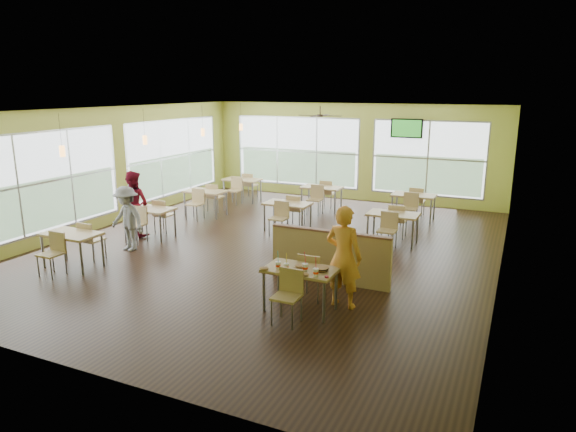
# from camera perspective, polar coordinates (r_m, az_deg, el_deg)

# --- Properties ---
(room) EXTENTS (12.00, 12.04, 3.20)m
(room) POSITION_cam_1_polar(r_m,az_deg,el_deg) (11.85, -1.76, 3.93)
(room) COLOR black
(room) RESTS_ON ground
(window_bays) EXTENTS (9.24, 10.24, 2.38)m
(window_bays) POSITION_cam_1_polar(r_m,az_deg,el_deg) (15.79, -5.44, 5.95)
(window_bays) COLOR white
(window_bays) RESTS_ON room
(main_table) EXTENTS (1.22, 1.52, 0.87)m
(main_table) POSITION_cam_1_polar(r_m,az_deg,el_deg) (8.66, 1.37, -6.59)
(main_table) COLOR tan
(main_table) RESTS_ON floor
(half_wall_divider) EXTENTS (2.40, 0.14, 1.04)m
(half_wall_divider) POSITION_cam_1_polar(r_m,az_deg,el_deg) (9.97, 4.68, -4.47)
(half_wall_divider) COLOR tan
(half_wall_divider) RESTS_ON floor
(dining_tables) EXTENTS (6.92, 8.72, 0.87)m
(dining_tables) POSITION_cam_1_polar(r_m,az_deg,el_deg) (14.00, -2.48, 1.45)
(dining_tables) COLOR tan
(dining_tables) RESTS_ON floor
(pendant_lights) EXTENTS (0.11, 7.31, 0.86)m
(pendant_lights) POSITION_cam_1_polar(r_m,az_deg,el_deg) (13.99, -12.50, 8.68)
(pendant_lights) COLOR #2D2119
(pendant_lights) RESTS_ON ceiling
(ceiling_fan) EXTENTS (1.25, 1.25, 0.29)m
(ceiling_fan) POSITION_cam_1_polar(r_m,az_deg,el_deg) (14.43, 3.59, 11.10)
(ceiling_fan) COLOR #2D2119
(ceiling_fan) RESTS_ON ceiling
(tv_backwall) EXTENTS (1.00, 0.07, 0.60)m
(tv_backwall) POSITION_cam_1_polar(r_m,az_deg,el_deg) (16.74, 13.05, 9.47)
(tv_backwall) COLOR black
(tv_backwall) RESTS_ON wall_back
(man_plaid) EXTENTS (0.70, 0.50, 1.79)m
(man_plaid) POSITION_cam_1_polar(r_m,az_deg,el_deg) (8.78, 6.19, -4.53)
(man_plaid) COLOR #DD5E18
(man_plaid) RESTS_ON floor
(patron_maroon) EXTENTS (0.83, 0.65, 1.68)m
(patron_maroon) POSITION_cam_1_polar(r_m,az_deg,el_deg) (13.55, -16.75, 1.33)
(patron_maroon) COLOR maroon
(patron_maroon) RESTS_ON floor
(patron_grey) EXTENTS (1.06, 0.72, 1.51)m
(patron_grey) POSITION_cam_1_polar(r_m,az_deg,el_deg) (12.38, -17.45, -0.28)
(patron_grey) COLOR slate
(patron_grey) RESTS_ON floor
(cup_blue) EXTENTS (0.10, 0.10, 0.35)m
(cup_blue) POSITION_cam_1_polar(r_m,az_deg,el_deg) (8.56, -1.11, -5.48)
(cup_blue) COLOR white
(cup_blue) RESTS_ON main_table
(cup_yellow) EXTENTS (0.09, 0.09, 0.33)m
(cup_yellow) POSITION_cam_1_polar(r_m,az_deg,el_deg) (8.50, -0.17, -5.65)
(cup_yellow) COLOR white
(cup_yellow) RESTS_ON main_table
(cup_red_near) EXTENTS (0.11, 0.11, 0.38)m
(cup_red_near) POSITION_cam_1_polar(r_m,az_deg,el_deg) (8.44, 1.92, -5.74)
(cup_red_near) COLOR white
(cup_red_near) RESTS_ON main_table
(cup_red_far) EXTENTS (0.10, 0.10, 0.36)m
(cup_red_far) POSITION_cam_1_polar(r_m,az_deg,el_deg) (8.25, 3.10, -6.25)
(cup_red_far) COLOR white
(cup_red_far) RESTS_ON main_table
(food_basket) EXTENTS (0.27, 0.27, 0.06)m
(food_basket) POSITION_cam_1_polar(r_m,az_deg,el_deg) (8.52, 3.68, -5.85)
(food_basket) COLOR black
(food_basket) RESTS_ON main_table
(ketchup_cup) EXTENTS (0.07, 0.07, 0.03)m
(ketchup_cup) POSITION_cam_1_polar(r_m,az_deg,el_deg) (8.23, 4.33, -6.74)
(ketchup_cup) COLOR #A7192B
(ketchup_cup) RESTS_ON main_table
(wrapper_left) EXTENTS (0.18, 0.16, 0.04)m
(wrapper_left) POSITION_cam_1_polar(r_m,az_deg,el_deg) (8.57, -2.69, -5.83)
(wrapper_left) COLOR #AC7C53
(wrapper_left) RESTS_ON main_table
(wrapper_mid) EXTENTS (0.20, 0.19, 0.05)m
(wrapper_mid) POSITION_cam_1_polar(r_m,az_deg,el_deg) (8.67, 1.34, -5.54)
(wrapper_mid) COLOR #AC7C53
(wrapper_mid) RESTS_ON main_table
(wrapper_right) EXTENTS (0.18, 0.17, 0.04)m
(wrapper_right) POSITION_cam_1_polar(r_m,az_deg,el_deg) (8.31, 1.88, -6.48)
(wrapper_right) COLOR #AC7C53
(wrapper_right) RESTS_ON main_table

